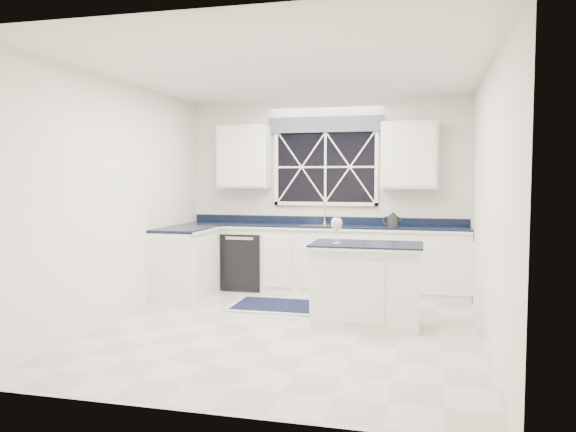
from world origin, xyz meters
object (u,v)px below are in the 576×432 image
(dishwasher, at_px, (247,260))
(faucet, at_px, (324,213))
(wine_glass, at_px, (337,225))
(soap_bottle, at_px, (336,218))
(island, at_px, (366,284))
(kettle, at_px, (393,220))

(dishwasher, xyz_separation_m, faucet, (1.10, 0.19, 0.69))
(wine_glass, distance_m, soap_bottle, 1.85)
(dishwasher, relative_size, island, 0.68)
(kettle, bearing_deg, soap_bottle, 177.12)
(dishwasher, relative_size, wine_glass, 2.77)
(island, bearing_deg, soap_bottle, 108.51)
(soap_bottle, bearing_deg, kettle, -9.53)
(kettle, bearing_deg, wine_glass, -99.67)
(island, xyz_separation_m, wine_glass, (-0.32, -0.08, 0.65))
(kettle, height_order, soap_bottle, kettle)
(faucet, bearing_deg, soap_bottle, -14.24)
(wine_glass, height_order, soap_bottle, wine_glass)
(kettle, bearing_deg, dishwasher, -172.90)
(island, relative_size, wine_glass, 4.07)
(dishwasher, height_order, faucet, faucet)
(wine_glass, xyz_separation_m, soap_bottle, (-0.29, 1.83, -0.07))
(island, bearing_deg, wine_glass, -166.79)
(dishwasher, relative_size, faucet, 2.72)
(kettle, bearing_deg, island, -89.66)
(kettle, relative_size, wine_glass, 0.94)
(island, height_order, soap_bottle, soap_bottle)
(dishwasher, height_order, island, island)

